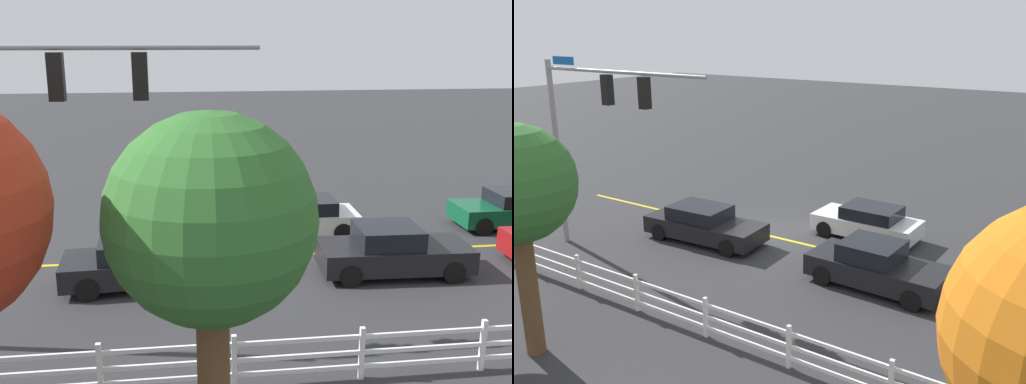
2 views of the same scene
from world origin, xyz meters
TOP-DOWN VIEW (x-y plane):
  - ground_plane at (0.00, 0.00)m, footprint 120.00×120.00m
  - lane_center_stripe at (-4.00, 0.00)m, footprint 28.00×0.16m
  - signal_assembly at (4.06, 4.77)m, footprint 7.39×0.38m
  - car_0 at (1.59, 1.82)m, footprint 4.81×2.08m
  - car_1 at (-3.56, -1.96)m, footprint 4.13×1.96m
  - car_2 at (-11.37, -1.91)m, footprint 3.92×1.94m
  - car_3 at (-5.56, 1.89)m, footprint 4.45×2.08m
  - white_rail_fence at (-3.00, 7.24)m, footprint 26.10×0.10m
  - tree_0 at (0.15, 10.21)m, footprint 2.87×2.87m

SIDE VIEW (x-z plane):
  - ground_plane at x=0.00m, z-range 0.00..0.00m
  - lane_center_stripe at x=-4.00m, z-range 0.00..0.01m
  - white_rail_fence at x=-3.00m, z-range 0.03..1.18m
  - car_2 at x=-11.37m, z-range -0.03..1.34m
  - car_1 at x=-3.56m, z-range 0.00..1.33m
  - car_0 at x=1.59m, z-range -0.02..1.37m
  - car_3 at x=-5.56m, z-range -0.05..1.43m
  - tree_0 at x=0.15m, z-range 1.43..7.34m
  - signal_assembly at x=4.06m, z-range 1.43..8.45m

